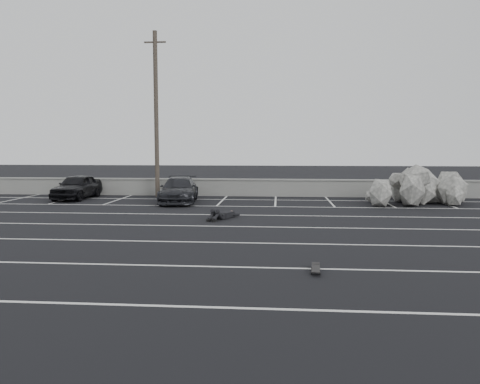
# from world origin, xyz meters

# --- Properties ---
(ground) EXTENTS (120.00, 120.00, 0.00)m
(ground) POSITION_xyz_m (0.00, 0.00, 0.00)
(ground) COLOR black
(ground) RESTS_ON ground
(seawall) EXTENTS (50.00, 0.45, 1.06)m
(seawall) POSITION_xyz_m (0.00, 14.00, 0.55)
(seawall) COLOR gray
(seawall) RESTS_ON ground
(stall_lines) EXTENTS (36.00, 20.05, 0.01)m
(stall_lines) POSITION_xyz_m (-0.08, 4.41, 0.00)
(stall_lines) COLOR silver
(stall_lines) RESTS_ON ground
(car_left) EXTENTS (1.75, 4.23, 1.43)m
(car_left) POSITION_xyz_m (-7.55, 11.70, 0.72)
(car_left) COLOR black
(car_left) RESTS_ON ground
(car_right) EXTENTS (2.39, 4.86, 1.36)m
(car_right) POSITION_xyz_m (-1.26, 10.51, 0.68)
(car_right) COLOR black
(car_right) RESTS_ON ground
(utility_pole) EXTENTS (1.31, 0.26, 9.82)m
(utility_pole) POSITION_xyz_m (-3.17, 13.20, 4.97)
(utility_pole) COLOR #4C4238
(utility_pole) RESTS_ON ground
(trash_bin) EXTENTS (0.67, 0.67, 0.91)m
(trash_bin) POSITION_xyz_m (10.63, 13.60, 0.46)
(trash_bin) COLOR #2A2A2D
(trash_bin) RESTS_ON ground
(riprap_pile) EXTENTS (6.09, 4.38, 1.77)m
(riprap_pile) POSITION_xyz_m (11.85, 10.97, 0.67)
(riprap_pile) COLOR #A9A69E
(riprap_pile) RESTS_ON ground
(person) EXTENTS (2.74, 3.17, 0.50)m
(person) POSITION_xyz_m (1.92, 5.13, 0.25)
(person) COLOR black
(person) RESTS_ON ground
(skateboard) EXTENTS (0.26, 0.80, 0.09)m
(skateboard) POSITION_xyz_m (5.08, -3.28, 0.07)
(skateboard) COLOR black
(skateboard) RESTS_ON ground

